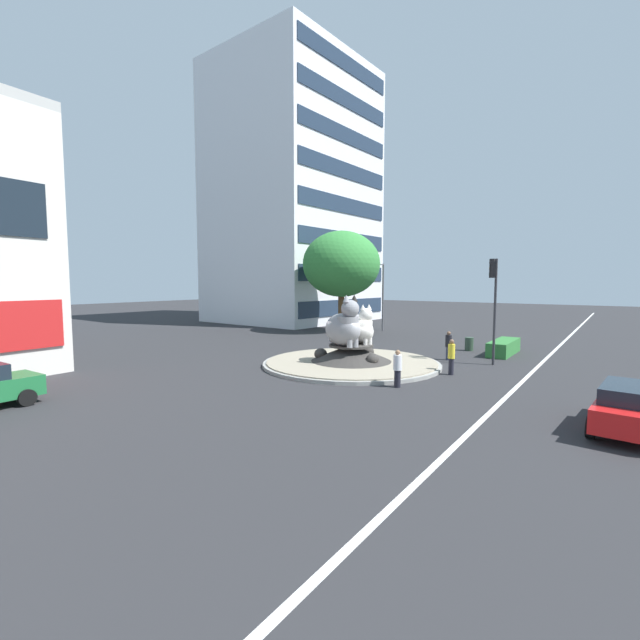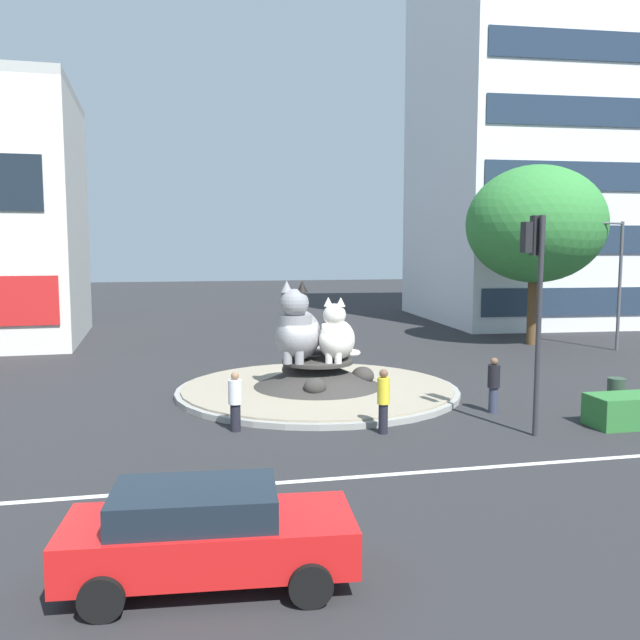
{
  "view_description": "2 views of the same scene",
  "coord_description": "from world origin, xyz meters",
  "px_view_note": "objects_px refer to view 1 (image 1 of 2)",
  "views": [
    {
      "loc": [
        -20.72,
        -12.38,
        4.65
      ],
      "look_at": [
        0.5,
        2.48,
        2.37
      ],
      "focal_mm": 24.53,
      "sensor_mm": 36.0,
      "label": 1
    },
    {
      "loc": [
        -4.76,
        -22.49,
        5.07
      ],
      "look_at": [
        0.23,
        0.66,
        2.5
      ],
      "focal_mm": 37.51,
      "sensor_mm": 36.0,
      "label": 2
    }
  ],
  "objects_px": {
    "broadleaf_tree_behind_island": "(341,264)",
    "pedestrian_white_shirt": "(398,368)",
    "office_tower": "(293,196)",
    "streetlight_arm": "(382,291)",
    "pedestrian_yellow_shirt": "(451,356)",
    "litter_bin": "(469,344)",
    "pedestrian_black_shirt": "(448,345)",
    "cat_statue_grey": "(344,327)",
    "cat_statue_white": "(361,329)",
    "traffic_light_mast": "(494,288)",
    "hatchback_near_shophouse": "(631,407)"
  },
  "relations": [
    {
      "from": "office_tower",
      "to": "pedestrian_black_shirt",
      "type": "distance_m",
      "value": 32.52
    },
    {
      "from": "streetlight_arm",
      "to": "pedestrian_yellow_shirt",
      "type": "distance_m",
      "value": 19.72
    },
    {
      "from": "broadleaf_tree_behind_island",
      "to": "hatchback_near_shophouse",
      "type": "relative_size",
      "value": 2.08
    },
    {
      "from": "office_tower",
      "to": "hatchback_near_shophouse",
      "type": "xyz_separation_m",
      "value": [
        -25.3,
        -33.35,
        -13.99
      ]
    },
    {
      "from": "pedestrian_white_shirt",
      "to": "pedestrian_yellow_shirt",
      "type": "bearing_deg",
      "value": -29.7
    },
    {
      "from": "pedestrian_white_shirt",
      "to": "traffic_light_mast",
      "type": "bearing_deg",
      "value": -29.11
    },
    {
      "from": "cat_statue_grey",
      "to": "traffic_light_mast",
      "type": "xyz_separation_m",
      "value": [
        5.26,
        -6.43,
        2.09
      ]
    },
    {
      "from": "broadleaf_tree_behind_island",
      "to": "streetlight_arm",
      "type": "xyz_separation_m",
      "value": [
        2.81,
        -2.77,
        -2.49
      ]
    },
    {
      "from": "cat_statue_grey",
      "to": "hatchback_near_shophouse",
      "type": "relative_size",
      "value": 0.63
    },
    {
      "from": "cat_statue_grey",
      "to": "streetlight_arm",
      "type": "relative_size",
      "value": 0.44
    },
    {
      "from": "office_tower",
      "to": "broadleaf_tree_behind_island",
      "type": "distance_m",
      "value": 16.14
    },
    {
      "from": "cat_statue_white",
      "to": "traffic_light_mast",
      "type": "relative_size",
      "value": 0.38
    },
    {
      "from": "cat_statue_white",
      "to": "hatchback_near_shophouse",
      "type": "height_order",
      "value": "cat_statue_white"
    },
    {
      "from": "cat_statue_grey",
      "to": "hatchback_near_shophouse",
      "type": "distance_m",
      "value": 13.34
    },
    {
      "from": "cat_statue_white",
      "to": "litter_bin",
      "type": "bearing_deg",
      "value": 89.83
    },
    {
      "from": "pedestrian_yellow_shirt",
      "to": "litter_bin",
      "type": "distance_m",
      "value": 8.47
    },
    {
      "from": "pedestrian_black_shirt",
      "to": "traffic_light_mast",
      "type": "bearing_deg",
      "value": 138.23
    },
    {
      "from": "cat_statue_white",
      "to": "litter_bin",
      "type": "height_order",
      "value": "cat_statue_white"
    },
    {
      "from": "litter_bin",
      "to": "cat_statue_grey",
      "type": "bearing_deg",
      "value": 157.99
    },
    {
      "from": "pedestrian_yellow_shirt",
      "to": "pedestrian_white_shirt",
      "type": "height_order",
      "value": "pedestrian_yellow_shirt"
    },
    {
      "from": "pedestrian_black_shirt",
      "to": "cat_statue_white",
      "type": "bearing_deg",
      "value": 9.87
    },
    {
      "from": "cat_statue_grey",
      "to": "broadleaf_tree_behind_island",
      "type": "relative_size",
      "value": 0.3
    },
    {
      "from": "cat_statue_white",
      "to": "traffic_light_mast",
      "type": "distance_m",
      "value": 7.63
    },
    {
      "from": "cat_statue_grey",
      "to": "cat_statue_white",
      "type": "relative_size",
      "value": 1.24
    },
    {
      "from": "streetlight_arm",
      "to": "pedestrian_yellow_shirt",
      "type": "bearing_deg",
      "value": 25.08
    },
    {
      "from": "pedestrian_yellow_shirt",
      "to": "streetlight_arm",
      "type": "bearing_deg",
      "value": -19.99
    },
    {
      "from": "cat_statue_grey",
      "to": "litter_bin",
      "type": "height_order",
      "value": "cat_statue_grey"
    },
    {
      "from": "traffic_light_mast",
      "to": "pedestrian_yellow_shirt",
      "type": "height_order",
      "value": "traffic_light_mast"
    },
    {
      "from": "cat_statue_white",
      "to": "litter_bin",
      "type": "relative_size",
      "value": 2.51
    },
    {
      "from": "pedestrian_yellow_shirt",
      "to": "hatchback_near_shophouse",
      "type": "height_order",
      "value": "pedestrian_yellow_shirt"
    },
    {
      "from": "traffic_light_mast",
      "to": "streetlight_arm",
      "type": "relative_size",
      "value": 0.93
    },
    {
      "from": "office_tower",
      "to": "streetlight_arm",
      "type": "height_order",
      "value": "office_tower"
    },
    {
      "from": "cat_statue_grey",
      "to": "pedestrian_black_shirt",
      "type": "distance_m",
      "value": 6.81
    },
    {
      "from": "cat_statue_white",
      "to": "office_tower",
      "type": "height_order",
      "value": "office_tower"
    },
    {
      "from": "traffic_light_mast",
      "to": "broadleaf_tree_behind_island",
      "type": "relative_size",
      "value": 0.64
    },
    {
      "from": "broadleaf_tree_behind_island",
      "to": "traffic_light_mast",
      "type": "bearing_deg",
      "value": -119.75
    },
    {
      "from": "traffic_light_mast",
      "to": "litter_bin",
      "type": "bearing_deg",
      "value": -61.99
    },
    {
      "from": "cat_statue_white",
      "to": "broadleaf_tree_behind_island",
      "type": "xyz_separation_m",
      "value": [
        12.83,
        9.42,
        4.26
      ]
    },
    {
      "from": "pedestrian_white_shirt",
      "to": "hatchback_near_shophouse",
      "type": "relative_size",
      "value": 0.37
    },
    {
      "from": "cat_statue_grey",
      "to": "office_tower",
      "type": "distance_m",
      "value": 32.39
    },
    {
      "from": "traffic_light_mast",
      "to": "streetlight_arm",
      "type": "xyz_separation_m",
      "value": [
        11.69,
        12.77,
        -0.53
      ]
    },
    {
      "from": "broadleaf_tree_behind_island",
      "to": "pedestrian_white_shirt",
      "type": "height_order",
      "value": "broadleaf_tree_behind_island"
    },
    {
      "from": "litter_bin",
      "to": "broadleaf_tree_behind_island",
      "type": "bearing_deg",
      "value": 71.17
    },
    {
      "from": "pedestrian_yellow_shirt",
      "to": "cat_statue_white",
      "type": "bearing_deg",
      "value": 33.69
    },
    {
      "from": "streetlight_arm",
      "to": "cat_statue_white",
      "type": "bearing_deg",
      "value": 11.01
    },
    {
      "from": "pedestrian_white_shirt",
      "to": "cat_statue_grey",
      "type": "bearing_deg",
      "value": 45.43
    },
    {
      "from": "office_tower",
      "to": "streetlight_arm",
      "type": "distance_m",
      "value": 18.62
    },
    {
      "from": "office_tower",
      "to": "pedestrian_black_shirt",
      "type": "bearing_deg",
      "value": -120.0
    },
    {
      "from": "cat_statue_grey",
      "to": "streetlight_arm",
      "type": "distance_m",
      "value": 18.16
    },
    {
      "from": "broadleaf_tree_behind_island",
      "to": "pedestrian_black_shirt",
      "type": "height_order",
      "value": "broadleaf_tree_behind_island"
    }
  ]
}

